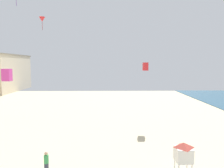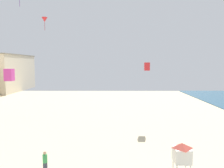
# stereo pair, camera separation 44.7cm
# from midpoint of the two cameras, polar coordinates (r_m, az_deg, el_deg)

# --- Properties ---
(kite_flyer) EXTENTS (0.34, 0.34, 1.64)m
(kite_flyer) POSITION_cam_midpoint_polar(r_m,az_deg,el_deg) (17.25, -16.59, -18.96)
(kite_flyer) COLOR #383D4C
(kite_flyer) RESTS_ON ground
(lifeguard_stand) EXTENTS (1.10, 1.10, 2.55)m
(lifeguard_stand) POSITION_cam_midpoint_polar(r_m,az_deg,el_deg) (16.32, 18.85, -16.96)
(lifeguard_stand) COLOR white
(lifeguard_stand) RESTS_ON ground
(kite_magenta_box) EXTENTS (1.02, 1.02, 1.60)m
(kite_magenta_box) POSITION_cam_midpoint_polar(r_m,az_deg,el_deg) (31.40, -25.24, 2.21)
(kite_magenta_box) COLOR #DB3D9E
(kite_red_delta) EXTENTS (0.91, 0.91, 2.07)m
(kite_red_delta) POSITION_cam_midpoint_polar(r_m,az_deg,el_deg) (37.37, -17.13, 16.00)
(kite_red_delta) COLOR red
(kite_red_box) EXTENTS (0.71, 0.71, 1.11)m
(kite_red_box) POSITION_cam_midpoint_polar(r_m,az_deg,el_deg) (30.14, 9.68, 4.60)
(kite_red_box) COLOR red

